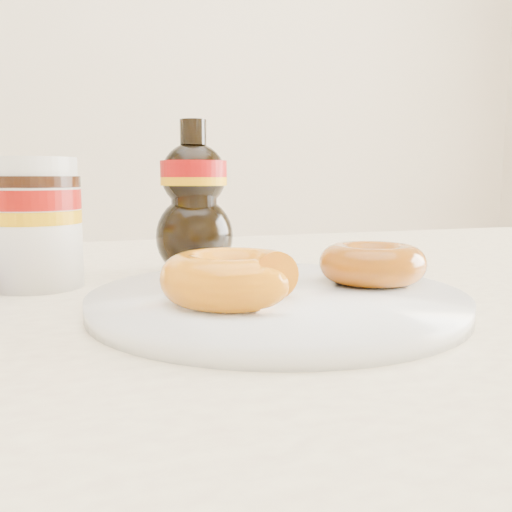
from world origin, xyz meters
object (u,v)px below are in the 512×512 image
object	(u,v)px
dining_table	(255,380)
syrup_bottle	(194,197)
plate	(277,300)
nutella_jar	(34,218)
donut_bitten	(232,278)
donut_whole	(372,263)

from	to	relation	value
dining_table	syrup_bottle	xyz separation A→B (m)	(-0.03, 0.11, 0.16)
syrup_bottle	plate	bearing A→B (deg)	-83.35
plate	nutella_jar	distance (m)	0.24
dining_table	plate	size ratio (longest dim) A/B	4.89
donut_bitten	syrup_bottle	xyz separation A→B (m)	(0.02, 0.21, 0.05)
plate	dining_table	bearing A→B (deg)	84.32
donut_bitten	nutella_jar	bearing A→B (deg)	126.42
dining_table	donut_bitten	xyz separation A→B (m)	(-0.05, -0.10, 0.11)
nutella_jar	syrup_bottle	size ratio (longest dim) A/B	0.74
plate	donut_bitten	xyz separation A→B (m)	(-0.04, -0.03, 0.02)
nutella_jar	syrup_bottle	xyz separation A→B (m)	(0.16, 0.03, 0.02)
plate	donut_bitten	size ratio (longest dim) A/B	2.87
dining_table	syrup_bottle	distance (m)	0.20
dining_table	donut_whole	xyz separation A→B (m)	(0.08, -0.06, 0.11)
donut_bitten	syrup_bottle	size ratio (longest dim) A/B	0.62
plate	donut_whole	world-z (taller)	donut_whole
donut_bitten	donut_whole	xyz separation A→B (m)	(0.13, 0.04, -0.00)
plate	donut_bitten	distance (m)	0.06
syrup_bottle	donut_bitten	bearing A→B (deg)	-95.80
dining_table	donut_bitten	size ratio (longest dim) A/B	14.01
dining_table	nutella_jar	xyz separation A→B (m)	(-0.19, 0.08, 0.15)
dining_table	plate	xyz separation A→B (m)	(-0.01, -0.07, 0.09)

